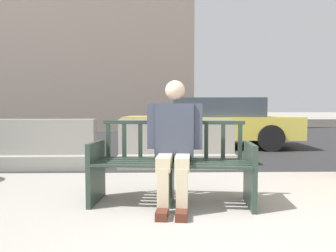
% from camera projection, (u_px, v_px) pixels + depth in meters
% --- Properties ---
extents(street_asphalt, '(120.00, 12.00, 0.01)m').
position_uv_depth(street_asphalt, '(180.00, 137.00, 10.78)').
color(street_asphalt, '#28282B').
rests_on(street_asphalt, ground).
extents(street_bench, '(1.74, 0.70, 0.88)m').
position_uv_depth(street_bench, '(172.00, 167.00, 3.19)').
color(street_bench, '#28382D').
rests_on(street_bench, ground).
extents(seated_person, '(0.59, 0.75, 1.31)m').
position_uv_depth(seated_person, '(174.00, 140.00, 3.12)').
color(seated_person, '#383D4C').
rests_on(seated_person, ground).
extents(jersey_barrier_centre, '(2.00, 0.69, 0.84)m').
position_uv_depth(jersey_barrier_centre, '(176.00, 147.00, 5.27)').
color(jersey_barrier_centre, gray).
rests_on(jersey_barrier_centre, ground).
extents(jersey_barrier_left, '(2.01, 0.71, 0.84)m').
position_uv_depth(jersey_barrier_left, '(37.00, 148.00, 5.16)').
color(jersey_barrier_left, gray).
rests_on(jersey_barrier_left, ground).
extents(car_taxi_near, '(4.53, 2.11, 1.30)m').
position_uv_depth(car_taxi_near, '(211.00, 122.00, 8.02)').
color(car_taxi_near, '#DBC64C').
rests_on(car_taxi_near, ground).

